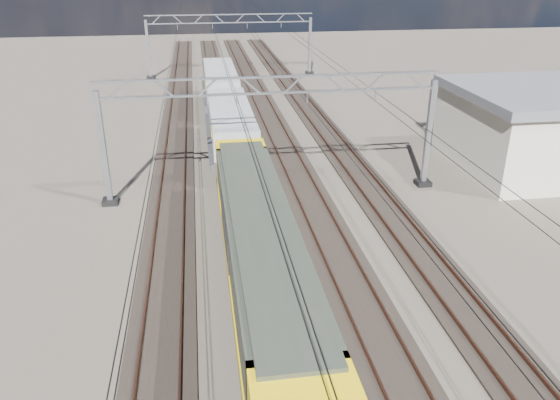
{
  "coord_description": "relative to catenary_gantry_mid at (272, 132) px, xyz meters",
  "views": [
    {
      "loc": [
        -4.08,
        -25.96,
        13.11
      ],
      "look_at": [
        -0.51,
        -2.26,
        2.4
      ],
      "focal_mm": 35.0,
      "sensor_mm": 36.0,
      "label": 1
    }
  ],
  "objects": [
    {
      "name": "track_loco",
      "position": [
        -2.0,
        -4.0,
        -3.83
      ],
      "size": [
        2.6,
        140.0,
        0.3
      ],
      "color": "black",
      "rests_on": "ground"
    },
    {
      "name": "track_outer_east",
      "position": [
        6.0,
        -4.0,
        -3.83
      ],
      "size": [
        2.6,
        140.0,
        0.3
      ],
      "color": "black",
      "rests_on": "ground"
    },
    {
      "name": "overhead_wires",
      "position": [
        -0.0,
        4.0,
        1.84
      ],
      "size": [
        12.03,
        140.0,
        0.53
      ],
      "color": "black",
      "rests_on": "ground"
    },
    {
      "name": "catenary_gantry_far",
      "position": [
        0.0,
        36.0,
        0.0
      ],
      "size": [
        19.9,
        0.9,
        7.11
      ],
      "color": "#9397A0",
      "rests_on": "ground"
    },
    {
      "name": "hopper_wagon_mid",
      "position": [
        -2.0,
        20.98,
        -1.67
      ],
      "size": [
        3.38,
        13.0,
        3.25
      ],
      "color": "black",
      "rests_on": "ground"
    },
    {
      "name": "track_outer_west",
      "position": [
        -6.0,
        -4.0,
        -3.83
      ],
      "size": [
        2.6,
        140.0,
        0.3
      ],
      "color": "black",
      "rests_on": "ground"
    },
    {
      "name": "ground",
      "position": [
        -0.0,
        -4.0,
        -3.91
      ],
      "size": [
        160.0,
        160.0,
        0.0
      ],
      "primitive_type": "plane",
      "color": "#29241F",
      "rests_on": "ground"
    },
    {
      "name": "track_inner_east",
      "position": [
        2.0,
        -4.0,
        -3.83
      ],
      "size": [
        2.6,
        140.0,
        0.3
      ],
      "color": "black",
      "rests_on": "ground"
    },
    {
      "name": "catenary_gantry_mid",
      "position": [
        0.0,
        0.0,
        0.0
      ],
      "size": [
        19.9,
        0.9,
        7.11
      ],
      "color": "#9397A0",
      "rests_on": "ground"
    },
    {
      "name": "locomotive",
      "position": [
        -2.0,
        -10.91,
        -1.58
      ],
      "size": [
        2.76,
        21.1,
        3.62
      ],
      "color": "black",
      "rests_on": "ground"
    },
    {
      "name": "hopper_wagon_lead",
      "position": [
        -2.0,
        6.78,
        -1.67
      ],
      "size": [
        3.38,
        13.0,
        3.25
      ],
      "color": "black",
      "rests_on": "ground"
    }
  ]
}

